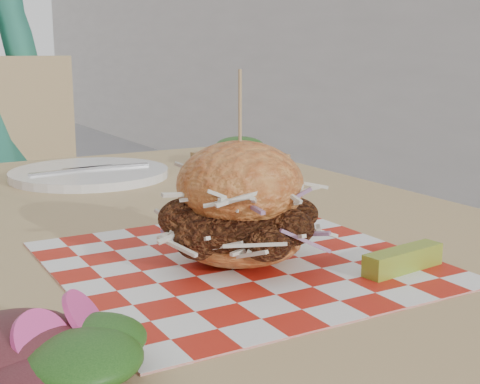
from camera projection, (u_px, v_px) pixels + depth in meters
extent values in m
cube|color=tan|center=(178.00, 240.00, 0.85)|extent=(0.80, 1.20, 0.04)
cylinder|color=#333338|center=(218.00, 319.00, 1.55)|extent=(0.05, 0.05, 0.71)
cube|color=tan|center=(26.00, 255.00, 1.71)|extent=(0.51, 0.51, 0.04)
cylinder|color=#333338|center=(127.00, 341.00, 1.76)|extent=(0.03, 0.03, 0.43)
cylinder|color=#333338|center=(59.00, 304.00, 2.01)|extent=(0.03, 0.03, 0.43)
cube|color=red|center=(240.00, 262.00, 0.69)|extent=(0.36, 0.36, 0.00)
ellipsoid|color=#CF7C3A|center=(240.00, 240.00, 0.68)|extent=(0.13, 0.13, 0.04)
ellipsoid|color=brown|center=(240.00, 224.00, 0.68)|extent=(0.14, 0.13, 0.07)
ellipsoid|color=#CF7C3A|center=(240.00, 186.00, 0.67)|extent=(0.13, 0.13, 0.09)
cylinder|color=tan|center=(240.00, 119.00, 0.66)|extent=(0.00, 0.00, 0.10)
cube|color=olive|center=(403.00, 260.00, 0.66)|extent=(0.10, 0.03, 0.02)
ellipsoid|color=#3F1419|center=(114.00, 352.00, 0.45)|extent=(0.08, 0.08, 0.03)
ellipsoid|color=#133F12|center=(89.00, 343.00, 0.47)|extent=(0.08, 0.08, 0.03)
ellipsoid|color=#133F12|center=(53.00, 348.00, 0.46)|extent=(0.08, 0.08, 0.03)
ellipsoid|color=#3F1419|center=(30.00, 363.00, 0.44)|extent=(0.08, 0.08, 0.03)
ellipsoid|color=#133F12|center=(39.00, 378.00, 0.42)|extent=(0.08, 0.08, 0.03)
ellipsoid|color=#133F12|center=(76.00, 381.00, 0.41)|extent=(0.08, 0.08, 0.03)
ellipsoid|color=#3F1419|center=(110.00, 369.00, 0.43)|extent=(0.08, 0.08, 0.03)
cylinder|color=#E23E91|center=(85.00, 318.00, 0.46)|extent=(0.05, 0.05, 0.04)
cylinder|color=white|center=(90.00, 174.00, 1.15)|extent=(0.27, 0.27, 0.01)
cube|color=silver|center=(72.00, 170.00, 1.13)|extent=(0.15, 0.03, 0.00)
cube|color=silver|center=(106.00, 167.00, 1.16)|extent=(0.15, 0.03, 0.00)
cube|color=olive|center=(240.00, 160.00, 1.27)|extent=(0.15, 0.12, 0.02)
ellipsoid|color=#133F12|center=(240.00, 145.00, 1.26)|extent=(0.09, 0.09, 0.03)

